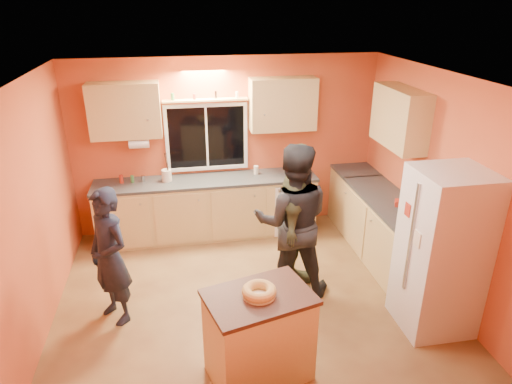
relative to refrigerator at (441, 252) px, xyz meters
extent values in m
plane|color=brown|center=(-1.89, 0.80, -0.90)|extent=(4.50, 4.50, 0.00)
cube|color=#CF5C35|center=(-1.89, 2.80, 0.40)|extent=(4.50, 0.04, 2.60)
cube|color=#CF5C35|center=(-1.89, -1.20, 0.40)|extent=(4.50, 0.04, 2.60)
cube|color=#CF5C35|center=(-4.14, 0.80, 0.40)|extent=(0.04, 4.00, 2.60)
cube|color=#CF5C35|center=(0.36, 0.80, 0.40)|extent=(0.04, 4.00, 2.60)
cube|color=white|center=(-1.89, 0.80, 1.70)|extent=(4.50, 4.00, 0.02)
cube|color=black|center=(-2.19, 2.79, 0.55)|extent=(1.10, 0.02, 0.90)
cube|color=white|center=(-2.19, 2.77, 0.55)|extent=(1.20, 0.04, 1.00)
cube|color=tan|center=(-3.29, 2.64, 1.02)|extent=(0.95, 0.33, 0.75)
cube|color=tan|center=(-1.09, 2.64, 1.02)|extent=(0.95, 0.33, 0.75)
cube|color=tan|center=(0.19, 1.60, 1.02)|extent=(0.33, 1.00, 0.75)
cylinder|color=silver|center=(-3.14, 2.52, 0.58)|extent=(0.27, 0.12, 0.12)
cube|color=tan|center=(-2.24, 2.50, -0.47)|extent=(3.20, 0.60, 0.86)
cube|color=#282B2D|center=(-2.24, 2.50, -0.02)|extent=(3.24, 0.62, 0.04)
cube|color=tan|center=(0.06, 2.50, -0.47)|extent=(0.60, 0.60, 0.86)
cube|color=#282B2D|center=(0.06, 2.50, -0.02)|extent=(0.62, 0.62, 0.04)
cube|color=tan|center=(0.06, 1.30, -0.47)|extent=(0.60, 1.80, 0.86)
cube|color=#282B2D|center=(0.06, 1.30, -0.02)|extent=(0.62, 1.84, 0.04)
cube|color=silver|center=(0.00, 0.00, 0.00)|extent=(0.72, 0.70, 1.80)
cube|color=tan|center=(-2.01, -0.40, -0.46)|extent=(1.02, 0.81, 0.88)
cube|color=black|center=(-2.01, -0.40, -0.01)|extent=(1.07, 0.86, 0.04)
torus|color=tan|center=(-2.01, -0.40, 0.05)|extent=(0.31, 0.31, 0.09)
imported|color=black|center=(-3.42, 0.72, -0.12)|extent=(0.65, 0.68, 1.56)
imported|color=black|center=(-1.37, 0.89, 0.04)|extent=(1.04, 0.89, 1.89)
imported|color=#373B25|center=(-1.32, 0.93, 0.03)|extent=(0.80, 1.18, 1.86)
imported|color=black|center=(-0.89, 2.46, 0.04)|extent=(0.39, 0.39, 0.08)
cylinder|color=beige|center=(-2.80, 2.54, 0.09)|extent=(0.14, 0.14, 0.17)
imported|color=gray|center=(0.06, 0.62, 0.14)|extent=(0.31, 0.29, 0.27)
cube|color=#A82919|center=(0.12, 1.14, 0.04)|extent=(0.20, 0.18, 0.07)
camera|label=1|loc=(-2.64, -3.69, 2.45)|focal=32.00mm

